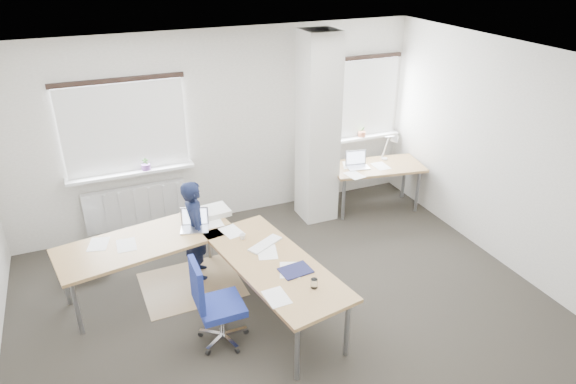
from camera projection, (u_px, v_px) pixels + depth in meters
name	position (u px, v px, depth m)	size (l,w,h in m)	color
ground	(287.00, 311.00, 5.91)	(6.00, 6.00, 0.00)	black
room_shell	(286.00, 154.00, 5.57)	(6.04, 5.04, 2.82)	#BAB5AA
floor_mat	(192.00, 284.00, 6.35)	(1.18, 1.00, 0.01)	olive
white_crate	(89.00, 262.00, 6.54)	(0.47, 0.33, 0.28)	white
desk_main	(211.00, 252.00, 5.75)	(2.82, 2.63, 0.96)	olive
desk_side	(376.00, 168.00, 7.88)	(1.50, 0.93, 1.22)	olive
task_chair	(218.00, 320.00, 5.33)	(0.56, 0.55, 1.03)	navy
person	(196.00, 230.00, 6.27)	(0.47, 0.31, 1.30)	black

